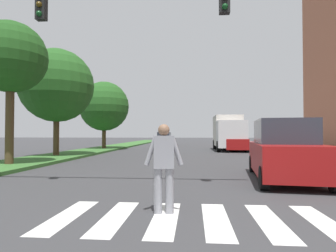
{
  "coord_description": "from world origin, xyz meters",
  "views": [
    {
      "loc": [
        0.05,
        1.21,
        1.52
      ],
      "look_at": [
        -1.44,
        18.23,
        1.95
      ],
      "focal_mm": 30.82,
      "sensor_mm": 36.0,
      "label": 1
    }
  ],
  "objects_px": {
    "tree_mid": "(11,58)",
    "suv_crossing": "(284,151)",
    "truck_box_delivery": "(228,132)",
    "tree_far": "(57,86)",
    "pedestrian_performer": "(164,164)",
    "sedan_distant": "(164,139)",
    "sedan_midblock": "(235,142)",
    "tree_distant": "(104,106)",
    "traffic_light_gantry": "(41,31)"
  },
  "relations": [
    {
      "from": "tree_distant",
      "to": "traffic_light_gantry",
      "type": "xyz_separation_m",
      "value": [
        3.95,
        -18.31,
        0.37
      ]
    },
    {
      "from": "sedan_midblock",
      "to": "truck_box_delivery",
      "type": "xyz_separation_m",
      "value": [
        -0.43,
        1.18,
        0.83
      ]
    },
    {
      "from": "tree_mid",
      "to": "truck_box_delivery",
      "type": "relative_size",
      "value": 1.04
    },
    {
      "from": "tree_far",
      "to": "traffic_light_gantry",
      "type": "bearing_deg",
      "value": -66.05
    },
    {
      "from": "tree_mid",
      "to": "sedan_midblock",
      "type": "xyz_separation_m",
      "value": [
        11.75,
        12.44,
        -4.11
      ]
    },
    {
      "from": "tree_mid",
      "to": "sedan_distant",
      "type": "height_order",
      "value": "tree_mid"
    },
    {
      "from": "pedestrian_performer",
      "to": "tree_distant",
      "type": "bearing_deg",
      "value": 110.45
    },
    {
      "from": "tree_distant",
      "to": "truck_box_delivery",
      "type": "relative_size",
      "value": 0.99
    },
    {
      "from": "tree_far",
      "to": "truck_box_delivery",
      "type": "distance_m",
      "value": 14.69
    },
    {
      "from": "pedestrian_performer",
      "to": "truck_box_delivery",
      "type": "relative_size",
      "value": 0.27
    },
    {
      "from": "pedestrian_performer",
      "to": "sedan_midblock",
      "type": "bearing_deg",
      "value": 78.0
    },
    {
      "from": "tree_distant",
      "to": "sedan_distant",
      "type": "bearing_deg",
      "value": 64.64
    },
    {
      "from": "pedestrian_performer",
      "to": "tree_mid",
      "type": "bearing_deg",
      "value": 138.41
    },
    {
      "from": "tree_far",
      "to": "pedestrian_performer",
      "type": "xyz_separation_m",
      "value": [
        8.09,
        -12.09,
        -3.61
      ]
    },
    {
      "from": "pedestrian_performer",
      "to": "suv_crossing",
      "type": "height_order",
      "value": "suv_crossing"
    },
    {
      "from": "sedan_midblock",
      "to": "sedan_distant",
      "type": "height_order",
      "value": "sedan_midblock"
    },
    {
      "from": "sedan_midblock",
      "to": "tree_distant",
      "type": "bearing_deg",
      "value": 173.68
    },
    {
      "from": "sedan_midblock",
      "to": "suv_crossing",
      "type": "bearing_deg",
      "value": -92.16
    },
    {
      "from": "tree_distant",
      "to": "suv_crossing",
      "type": "xyz_separation_m",
      "value": [
        11.18,
        -16.29,
        -3.08
      ]
    },
    {
      "from": "sedan_distant",
      "to": "pedestrian_performer",
      "type": "bearing_deg",
      "value": -84.3
    },
    {
      "from": "truck_box_delivery",
      "to": "sedan_distant",
      "type": "bearing_deg",
      "value": 124.04
    },
    {
      "from": "suv_crossing",
      "to": "truck_box_delivery",
      "type": "distance_m",
      "value": 16.19
    },
    {
      "from": "traffic_light_gantry",
      "to": "pedestrian_performer",
      "type": "relative_size",
      "value": 5.54
    },
    {
      "from": "tree_far",
      "to": "traffic_light_gantry",
      "type": "xyz_separation_m",
      "value": [
        4.38,
        -9.86,
        -0.16
      ]
    },
    {
      "from": "suv_crossing",
      "to": "truck_box_delivery",
      "type": "xyz_separation_m",
      "value": [
        0.13,
        16.17,
        0.7
      ]
    },
    {
      "from": "tree_far",
      "to": "pedestrian_performer",
      "type": "bearing_deg",
      "value": -56.23
    },
    {
      "from": "tree_distant",
      "to": "pedestrian_performer",
      "type": "xyz_separation_m",
      "value": [
        7.66,
        -20.54,
        -3.08
      ]
    },
    {
      "from": "tree_distant",
      "to": "sedan_midblock",
      "type": "distance_m",
      "value": 12.25
    },
    {
      "from": "truck_box_delivery",
      "to": "traffic_light_gantry",
      "type": "bearing_deg",
      "value": -112.05
    },
    {
      "from": "suv_crossing",
      "to": "pedestrian_performer",
      "type": "bearing_deg",
      "value": -129.69
    },
    {
      "from": "pedestrian_performer",
      "to": "sedan_distant",
      "type": "height_order",
      "value": "pedestrian_performer"
    },
    {
      "from": "tree_distant",
      "to": "traffic_light_gantry",
      "type": "bearing_deg",
      "value": -77.81
    },
    {
      "from": "pedestrian_performer",
      "to": "sedan_midblock",
      "type": "xyz_separation_m",
      "value": [
        4.09,
        19.23,
        -0.12
      ]
    },
    {
      "from": "tree_mid",
      "to": "suv_crossing",
      "type": "distance_m",
      "value": 12.14
    },
    {
      "from": "suv_crossing",
      "to": "tree_mid",
      "type": "bearing_deg",
      "value": 167.15
    },
    {
      "from": "tree_mid",
      "to": "pedestrian_performer",
      "type": "bearing_deg",
      "value": -41.59
    },
    {
      "from": "tree_distant",
      "to": "sedan_distant",
      "type": "xyz_separation_m",
      "value": [
        4.63,
        9.77,
        -3.24
      ]
    },
    {
      "from": "tree_distant",
      "to": "sedan_distant",
      "type": "relative_size",
      "value": 1.46
    },
    {
      "from": "traffic_light_gantry",
      "to": "sedan_midblock",
      "type": "relative_size",
      "value": 2.2
    },
    {
      "from": "pedestrian_performer",
      "to": "sedan_midblock",
      "type": "height_order",
      "value": "sedan_midblock"
    },
    {
      "from": "sedan_midblock",
      "to": "pedestrian_performer",
      "type": "bearing_deg",
      "value": -102.0
    },
    {
      "from": "tree_mid",
      "to": "tree_far",
      "type": "xyz_separation_m",
      "value": [
        -0.43,
        5.29,
        -0.38
      ]
    },
    {
      "from": "tree_mid",
      "to": "sedan_midblock",
      "type": "relative_size",
      "value": 1.51
    },
    {
      "from": "traffic_light_gantry",
      "to": "sedan_distant",
      "type": "bearing_deg",
      "value": 88.62
    },
    {
      "from": "pedestrian_performer",
      "to": "sedan_midblock",
      "type": "distance_m",
      "value": 19.66
    },
    {
      "from": "suv_crossing",
      "to": "sedan_midblock",
      "type": "relative_size",
      "value": 1.13
    },
    {
      "from": "tree_distant",
      "to": "suv_crossing",
      "type": "distance_m",
      "value": 20.0
    },
    {
      "from": "tree_mid",
      "to": "suv_crossing",
      "type": "xyz_separation_m",
      "value": [
        11.18,
        -2.55,
        -3.99
      ]
    },
    {
      "from": "pedestrian_performer",
      "to": "sedan_distant",
      "type": "distance_m",
      "value": 30.46
    },
    {
      "from": "pedestrian_performer",
      "to": "suv_crossing",
      "type": "relative_size",
      "value": 0.35
    }
  ]
}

